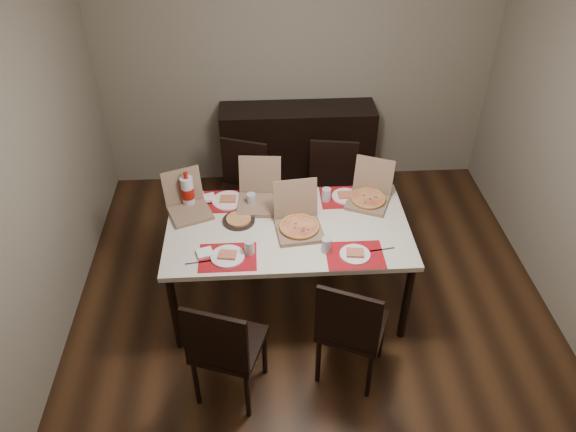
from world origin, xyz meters
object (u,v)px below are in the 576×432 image
object	(u,v)px
dining_table	(288,234)
dip_bowl	(296,207)
soda_bottle	(188,192)
chair_near_right	(351,327)
chair_far_left	(241,189)
chair_near_left	(224,347)
chair_far_right	(332,189)
pizza_box_center	(298,223)
sideboard	(297,149)

from	to	relation	value
dining_table	dip_bowl	size ratio (longest dim) A/B	14.87
soda_bottle	chair_near_right	bearing A→B (deg)	-44.54
dining_table	chair_far_left	bearing A→B (deg)	113.02
chair_near_left	chair_far_right	bearing A→B (deg)	62.17
chair_far_left	chair_near_right	bearing A→B (deg)	-66.03
chair_near_right	soda_bottle	world-z (taller)	soda_bottle
chair_far_left	soda_bottle	world-z (taller)	soda_bottle
dining_table	pizza_box_center	size ratio (longest dim) A/B	4.51
chair_near_right	chair_far_left	xyz separation A→B (m)	(-0.73, 1.65, 0.00)
dining_table	chair_far_right	bearing A→B (deg)	61.26
sideboard	chair_far_left	xyz separation A→B (m)	(-0.56, -0.75, 0.06)
pizza_box_center	soda_bottle	xyz separation A→B (m)	(-0.83, 0.34, 0.07)
chair_far_left	sideboard	bearing A→B (deg)	53.51
chair_near_left	chair_near_right	world-z (taller)	same
chair_near_right	dip_bowl	xyz separation A→B (m)	(-0.29, 1.01, 0.25)
chair_far_right	sideboard	bearing A→B (deg)	107.07
chair_near_left	pizza_box_center	bearing A→B (deg)	58.50
chair_far_left	soda_bottle	size ratio (longest dim) A/B	3.08
pizza_box_center	chair_far_left	bearing A→B (deg)	116.34
sideboard	dip_bowl	size ratio (longest dim) A/B	12.39
chair_far_left	pizza_box_center	world-z (taller)	pizza_box_center
soda_bottle	dip_bowl	bearing A→B (deg)	-6.44
pizza_box_center	chair_far_right	bearing A→B (deg)	66.30
dining_table	chair_far_right	world-z (taller)	chair_far_right
sideboard	chair_near_right	size ratio (longest dim) A/B	1.61
chair_near_right	chair_far_right	world-z (taller)	same
chair_near_right	pizza_box_center	xyz separation A→B (m)	(-0.29, 0.76, 0.29)
sideboard	chair_near_right	xyz separation A→B (m)	(0.18, -2.40, 0.06)
sideboard	soda_bottle	xyz separation A→B (m)	(-0.94, -1.30, 0.43)
chair_near_left	soda_bottle	world-z (taller)	soda_bottle
dining_table	chair_near_left	bearing A→B (deg)	-117.02
chair_near_left	dining_table	bearing A→B (deg)	62.98
dining_table	soda_bottle	bearing A→B (deg)	157.38
pizza_box_center	dip_bowl	xyz separation A→B (m)	(0.00, 0.25, -0.04)
pizza_box_center	dip_bowl	world-z (taller)	pizza_box_center
chair_far_right	dining_table	bearing A→B (deg)	-118.74
sideboard	soda_bottle	distance (m)	1.66
dip_bowl	pizza_box_center	bearing A→B (deg)	-90.69
sideboard	chair_near_right	world-z (taller)	chair_near_right
sideboard	dip_bowl	bearing A→B (deg)	-94.61
sideboard	dining_table	xyz separation A→B (m)	(-0.19, -1.61, 0.23)
chair_near_right	chair_far_right	bearing A→B (deg)	87.41
sideboard	soda_bottle	size ratio (longest dim) A/B	4.96
dining_table	soda_bottle	distance (m)	0.84
chair_near_right	dip_bowl	world-z (taller)	chair_near_right
chair_far_left	chair_far_right	size ratio (longest dim) A/B	1.00
chair_far_right	dip_bowl	distance (m)	0.73
chair_near_right	chair_far_right	distance (m)	1.59
chair_near_left	dip_bowl	size ratio (longest dim) A/B	7.68
chair_near_left	dip_bowl	xyz separation A→B (m)	(0.54, 1.12, 0.25)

